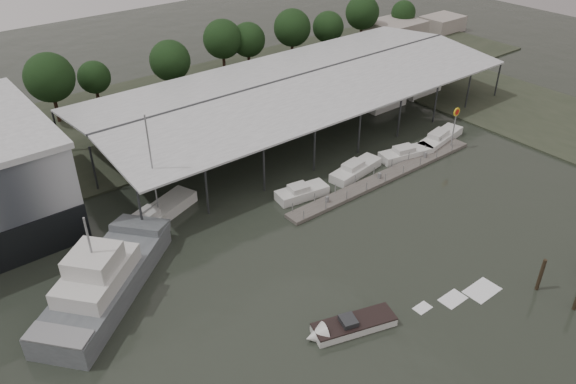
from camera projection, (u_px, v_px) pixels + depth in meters
ground at (352, 276)px, 50.16m from camera, size 200.00×200.00×0.00m
land_strip_far at (141, 120)px, 78.00m from camera, size 140.00×30.00×0.30m
land_strip_east at (529, 112)px, 80.50m from camera, size 20.00×60.00×0.30m
covered_boat_shed at (300, 80)px, 74.48m from camera, size 58.24×24.00×6.96m
floating_dock at (385, 177)px, 64.61m from camera, size 28.00×2.00×1.40m
shell_fuel_sign at (455, 120)px, 68.97m from camera, size 1.10×0.18×5.55m
distant_commercial_buildings at (411, 29)px, 110.02m from camera, size 22.00×8.00×4.00m
grey_trawler at (106, 278)px, 47.49m from camera, size 16.07×14.57×8.84m
white_sailboat at (154, 216)px, 57.01m from camera, size 10.53×6.10×11.79m
speedboat_underway at (347, 327)px, 44.34m from camera, size 17.99×7.14×2.00m
moored_cruiser_0 at (301, 192)px, 60.98m from camera, size 6.05×3.04×1.70m
moored_cruiser_1 at (355, 169)px, 65.26m from camera, size 7.56×3.30×1.70m
moored_cruiser_2 at (406, 153)px, 68.61m from camera, size 7.17×3.66×1.70m
moored_cruiser_3 at (440, 138)px, 72.15m from camera, size 8.51×3.65×1.70m
horizon_tree_line at (246, 40)px, 90.43m from camera, size 73.26×9.41×9.86m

